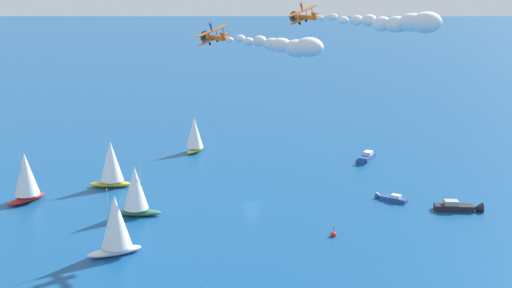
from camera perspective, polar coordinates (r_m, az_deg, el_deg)
name	(u,v)px	position (r m, az deg, el deg)	size (l,w,h in m)	color
ground_plane	(252,205)	(136.42, -0.38, -5.51)	(2000.00, 2000.00, 0.00)	navy
sailboat_near_centre	(111,163)	(150.43, -12.97, -1.73)	(5.44, 9.73, 12.47)	gold
sailboat_far_port	(194,134)	(178.45, -5.59, 0.86)	(8.96, 6.44, 11.31)	gold
sailboat_far_stbd	(115,224)	(112.76, -12.59, -7.10)	(6.83, 9.86, 12.32)	white
motorboat_inshore	(461,207)	(139.34, 18.00, -5.46)	(3.89, 10.12, 2.86)	black
motorboat_offshore	(390,198)	(141.92, 12.01, -4.80)	(5.78, 6.66, 2.04)	#23478C
motorboat_trailing	(366,158)	(172.35, 9.89, -1.27)	(9.64, 7.23, 2.83)	#23478C
sailboat_ahead	(136,190)	(130.80, -10.83, -4.14)	(5.42, 9.32, 11.79)	#33704C
sailboat_outer_ring_a	(26,177)	(145.45, -20.10, -2.79)	(9.43, 7.88, 12.45)	#B21E1E
marker_buoy	(333,234)	(120.53, 7.00, -8.12)	(1.10, 1.10, 2.10)	red
biplane_lead	(213,37)	(123.91, -3.86, 9.64)	(6.98, 6.86, 3.86)	orange
wingwalker_lead	(211,26)	(123.45, -4.12, 10.60)	(0.62, 0.85, 1.78)	#1E4CB2
smoke_trail_lead	(288,46)	(106.21, 2.94, 8.85)	(23.26, 16.82, 4.27)	silver
biplane_wingman	(304,17)	(130.09, 4.32, 11.41)	(6.98, 6.86, 3.86)	orange
wingwalker_wingman	(301,6)	(129.62, 4.13, 12.33)	(0.62, 0.85, 1.78)	red
smoke_trail_wingman	(400,23)	(112.66, 12.89, 10.65)	(25.84, 18.78, 4.65)	silver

